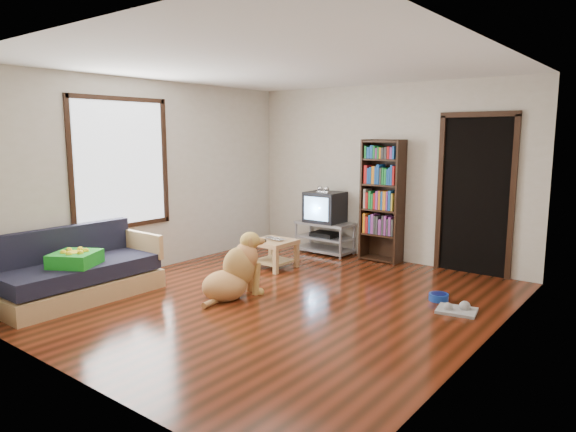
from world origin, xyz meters
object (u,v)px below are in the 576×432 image
Objects in this scene: tv_stand at (325,236)px; crt_tv at (326,207)px; green_cushion at (75,259)px; sofa at (79,276)px; laptop at (272,240)px; coffee_table at (273,248)px; dog_bowl at (439,297)px; bookshelf at (382,194)px; grey_rag at (457,311)px; dog at (235,273)px.

crt_tv reaches higher than tv_stand.
sofa is at bearing 110.67° from green_cushion.
laptop is 0.62× the size of coffee_table.
laptop is 2.44m from dog_bowl.
tv_stand is at bearing 153.30° from dog_bowl.
tv_stand reaches higher than laptop.
laptop is 0.19× the size of sofa.
crt_tv is 1.05× the size of coffee_table.
laptop is 0.38× the size of tv_stand.
bookshelf reaches higher than sofa.
tv_stand is at bearing 74.98° from sofa.
bookshelf is 3.27× the size of coffee_table.
coffee_table is (-1.00, -1.31, -0.72)m from bookshelf.
laptop is at bearing 68.89° from sofa.
crt_tv is at bearing 47.34° from green_cushion.
dog_bowl is 0.12× the size of bookshelf.
dog_bowl is 2.43m from coffee_table.
crt_tv is at bearing 151.26° from grey_rag.
dog reaches higher than laptop.
sofa is (-0.12, 0.10, -0.24)m from green_cushion.
sofa is 1.80m from dog.
green_cushion is 2.09× the size of dog_bowl.
tv_stand is at bearing -174.37° from bookshelf.
tv_stand is (0.85, 3.73, -0.23)m from green_cushion.
crt_tv reaches higher than sofa.
grey_rag is 3.03m from tv_stand.
green_cushion is 2.65m from coffee_table.
dog is (-2.23, -1.07, 0.27)m from grey_rag.
coffee_table is (-0.05, -1.22, 0.01)m from tv_stand.
grey_rag is 0.69× the size of crt_tv.
crt_tv is 0.99m from bookshelf.
dog_bowl is (2.41, 0.06, -0.37)m from laptop.
dog is at bearing -80.38° from tv_stand.
tv_stand is 3.76m from sofa.
green_cushion is 1.36× the size of laptop.
crt_tv is (-2.66, 1.46, 0.73)m from grey_rag.
green_cushion is 0.26× the size of sofa.
laptop is at bearing -92.50° from tv_stand.
dog is at bearing -69.55° from coffee_table.
grey_rag is at bearing -28.74° from crt_tv.
coffee_table is 1.37m from dog.
laptop is (0.80, 2.48, -0.08)m from green_cushion.
bookshelf is 1.80m from coffee_table.
tv_stand is 0.50× the size of bookshelf.
dog_bowl is 4.14m from sofa.
green_cushion is at bearing -141.56° from dog_bowl.
laptop reaches higher than dog_bowl.
coffee_table is at bearing 110.45° from dog.
crt_tv is 0.32× the size of sofa.
sofa is (-0.97, -3.63, -0.01)m from tv_stand.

